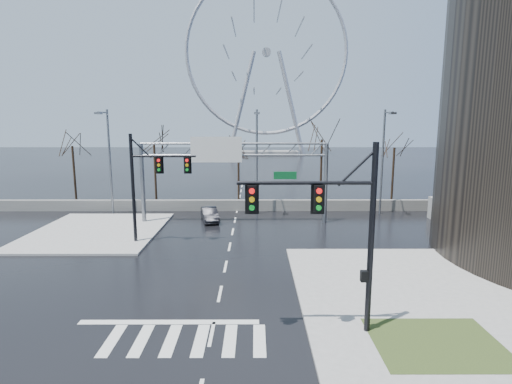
{
  "coord_description": "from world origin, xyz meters",
  "views": [
    {
      "loc": [
        1.82,
        -19.47,
        8.7
      ],
      "look_at": [
        1.89,
        7.86,
        4.0
      ],
      "focal_mm": 28.0,
      "sensor_mm": 36.0,
      "label": 1
    }
  ],
  "objects_px": {
    "car": "(210,214)",
    "ferris_wheel": "(266,59)",
    "signal_mast_near": "(338,221)",
    "sign_gantry": "(230,165)",
    "signal_mast_far": "(148,178)"
  },
  "relations": [
    {
      "from": "car",
      "to": "ferris_wheel",
      "type": "bearing_deg",
      "value": 71.26
    },
    {
      "from": "signal_mast_far",
      "to": "car",
      "type": "bearing_deg",
      "value": 61.43
    },
    {
      "from": "ferris_wheel",
      "to": "car",
      "type": "xyz_separation_m",
      "value": [
        -7.26,
        -79.41,
        -25.51
      ]
    },
    {
      "from": "signal_mast_near",
      "to": "ferris_wheel",
      "type": "distance_m",
      "value": 101.29
    },
    {
      "from": "signal_mast_near",
      "to": "sign_gantry",
      "type": "bearing_deg",
      "value": 106.19
    },
    {
      "from": "sign_gantry",
      "to": "ferris_wheel",
      "type": "height_order",
      "value": "ferris_wheel"
    },
    {
      "from": "signal_mast_near",
      "to": "ferris_wheel",
      "type": "bearing_deg",
      "value": 90.08
    },
    {
      "from": "signal_mast_far",
      "to": "signal_mast_near",
      "type": "bearing_deg",
      "value": -49.74
    },
    {
      "from": "car",
      "to": "signal_mast_far",
      "type": "bearing_deg",
      "value": -132.09
    },
    {
      "from": "signal_mast_near",
      "to": "ferris_wheel",
      "type": "xyz_separation_m",
      "value": [
        -0.14,
        99.04,
        21.26
      ]
    },
    {
      "from": "signal_mast_far",
      "to": "car",
      "type": "height_order",
      "value": "signal_mast_far"
    },
    {
      "from": "car",
      "to": "signal_mast_near",
      "type": "bearing_deg",
      "value": -82.87
    },
    {
      "from": "sign_gantry",
      "to": "car",
      "type": "distance_m",
      "value": 4.98
    },
    {
      "from": "signal_mast_near",
      "to": "sign_gantry",
      "type": "xyz_separation_m",
      "value": [
        -5.52,
        19.0,
        0.31
      ]
    },
    {
      "from": "signal_mast_near",
      "to": "sign_gantry",
      "type": "distance_m",
      "value": 19.79
    }
  ]
}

